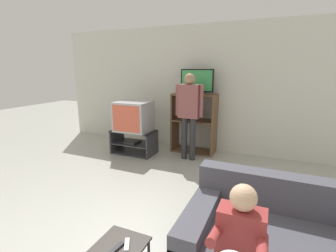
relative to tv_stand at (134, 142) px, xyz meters
name	(u,v)px	position (x,y,z in m)	size (l,w,h in m)	color
wall_back	(191,89)	(0.93, 0.88, 1.06)	(6.40, 0.06, 2.60)	beige
tv_stand	(134,142)	(0.00, 0.00, 0.00)	(0.88, 0.50, 0.48)	#38383D
television_main	(134,116)	(0.01, 0.01, 0.54)	(0.69, 0.58, 0.60)	#B2B2B7
media_shelf	(194,123)	(1.10, 0.59, 0.39)	(0.89, 0.44, 1.23)	brown
television_flat	(197,82)	(1.14, 0.59, 1.22)	(0.67, 0.20, 0.49)	black
snack_table	(120,250)	(1.55, -2.76, 0.06)	(0.39, 0.39, 0.34)	#38332D
remote_control_black	(117,248)	(1.56, -2.80, 0.12)	(0.04, 0.14, 0.02)	#232328
remote_control_white	(127,245)	(1.61, -2.74, 0.12)	(0.04, 0.14, 0.02)	silver
couch	(278,250)	(2.73, -2.22, 0.04)	(1.51, 1.00, 0.79)	#4C4C56
person_standing_adult	(189,109)	(1.15, 0.12, 0.76)	(0.53, 0.20, 1.64)	#2D2D33
person_seated_child	(238,252)	(2.47, -2.78, 0.38)	(0.33, 0.43, 1.03)	#2D2D38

